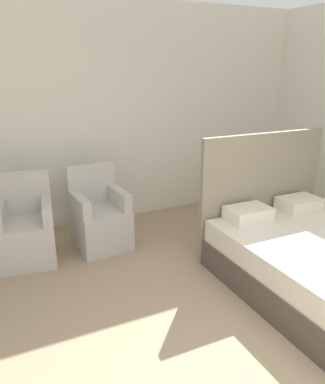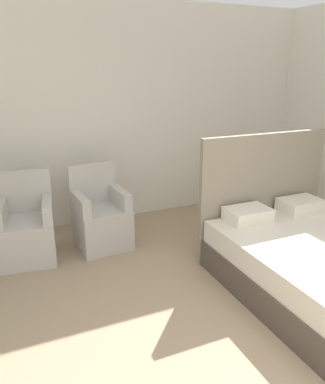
% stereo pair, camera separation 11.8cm
% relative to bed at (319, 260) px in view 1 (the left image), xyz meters
% --- Properties ---
extents(wall_back, '(10.00, 0.06, 2.90)m').
position_rel_bed_xyz_m(wall_back, '(-1.20, 2.62, 1.15)').
color(wall_back, silver).
rests_on(wall_back, ground_plane).
extents(bed, '(1.60, 1.98, 1.39)m').
position_rel_bed_xyz_m(bed, '(0.00, 0.00, 0.00)').
color(bed, '#4C4238').
rests_on(bed, ground_plane).
extents(armchair_near_window_left, '(0.66, 0.67, 0.96)m').
position_rel_bed_xyz_m(armchair_near_window_left, '(-2.48, 1.79, 0.01)').
color(armchair_near_window_left, '#B7B2A8').
rests_on(armchair_near_window_left, ground_plane).
extents(armchair_near_window_right, '(0.63, 0.64, 0.96)m').
position_rel_bed_xyz_m(armchair_near_window_right, '(-1.64, 1.79, 0.01)').
color(armchair_near_window_right, '#B7B2A8').
rests_on(armchair_near_window_right, ground_plane).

